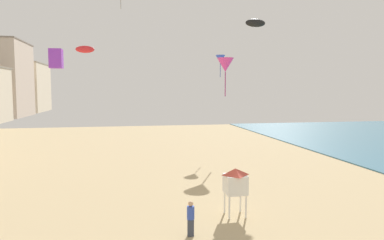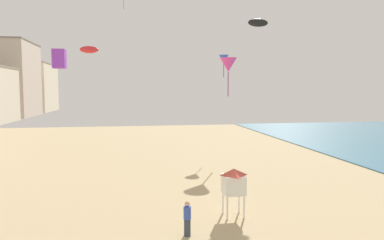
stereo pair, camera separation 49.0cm
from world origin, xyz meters
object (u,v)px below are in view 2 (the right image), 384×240
Objects in this scene: kite_flyer at (187,217)px; kite_blue_delta_2 at (224,59)px; lifeguard_stand at (234,182)px; kite_black_parafoil at (258,23)px; kite_red_parafoil at (89,50)px; kite_purple_box at (59,59)px; kite_magenta_delta at (228,65)px.

kite_blue_delta_2 reaches higher than kite_flyer.
kite_black_parafoil reaches higher than lifeguard_stand.
kite_red_parafoil is 15.85m from kite_blue_delta_2.
kite_red_parafoil reaches higher than kite_blue_delta_2.
kite_purple_box is 18.23m from kite_blue_delta_2.
kite_black_parafoil reaches higher than kite_flyer.
kite_magenta_delta is 2.06× the size of kite_black_parafoil.
kite_flyer is at bearing -108.24° from kite_blue_delta_2.
lifeguard_stand is at bearing -53.10° from kite_purple_box.
lifeguard_stand is at bearing -103.25° from kite_blue_delta_2.
lifeguard_stand is 1.19× the size of kite_red_parafoil.
kite_red_parafoil reaches higher than kite_purple_box.
lifeguard_stand is 29.07m from kite_red_parafoil.
kite_purple_box reaches higher than lifeguard_stand.
kite_purple_box reaches higher than kite_magenta_delta.
kite_purple_box is at bearing 30.42° from kite_flyer.
kite_flyer is 0.64× the size of kite_blue_delta_2.
kite_magenta_delta is 1.54× the size of kite_blue_delta_2.
kite_purple_box is at bearing -172.98° from kite_magenta_delta.
kite_black_parafoil is at bearing -83.45° from kite_blue_delta_2.
kite_red_parafoil reaches higher than lifeguard_stand.
kite_purple_box is at bearing 121.85° from lifeguard_stand.
kite_blue_delta_2 is (15.49, -3.15, -1.16)m from kite_red_parafoil.
lifeguard_stand is 24.42m from kite_blue_delta_2.
kite_blue_delta_2 reaches higher than lifeguard_stand.
lifeguard_stand is at bearing -68.08° from kite_red_parafoil.
kite_purple_box is at bearing -158.22° from kite_blue_delta_2.
kite_magenta_delta is (7.29, 19.70, 8.35)m from kite_flyer.
lifeguard_stand is (2.81, 2.17, 0.92)m from kite_flyer.
kite_purple_box is (-17.90, 1.79, -3.40)m from kite_black_parafoil.
kite_purple_box is 10.21m from kite_red_parafoil.
kite_black_parafoil is at bearing -25.74° from kite_flyer.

